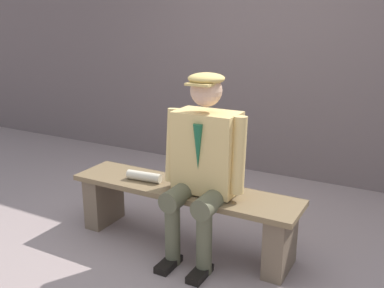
% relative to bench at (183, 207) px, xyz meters
% --- Properties ---
extents(ground_plane, '(30.00, 30.00, 0.00)m').
position_rel_bench_xyz_m(ground_plane, '(0.00, 0.00, -0.32)').
color(ground_plane, gray).
extents(bench, '(1.81, 0.42, 0.48)m').
position_rel_bench_xyz_m(bench, '(0.00, 0.00, 0.00)').
color(bench, brown).
rests_on(bench, ground).
extents(seated_man, '(0.62, 0.60, 1.36)m').
position_rel_bench_xyz_m(seated_man, '(-0.20, 0.06, 0.44)').
color(seated_man, '#D6B46D').
rests_on(seated_man, ground).
extents(rolled_magazine, '(0.29, 0.10, 0.07)m').
position_rel_bench_xyz_m(rolled_magazine, '(0.33, 0.04, 0.20)').
color(rolled_magazine, beige).
rests_on(rolled_magazine, bench).
extents(stadium_wall, '(12.00, 0.24, 2.44)m').
position_rel_bench_xyz_m(stadium_wall, '(0.00, -1.99, 0.90)').
color(stadium_wall, '#665856').
rests_on(stadium_wall, ground).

